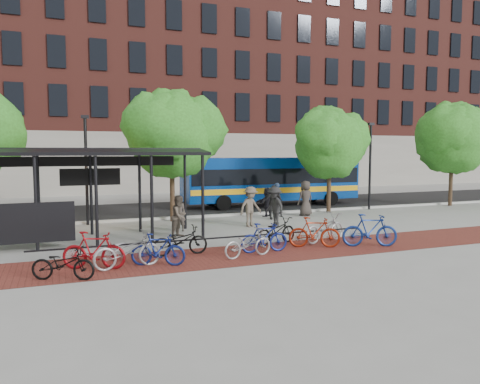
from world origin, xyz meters
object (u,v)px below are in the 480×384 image
object	(u,v)px
bike_1	(94,250)
pedestrian_9	(275,207)
bike_8	(276,231)
bike_9	(314,232)
bike_2	(128,250)
bike_6	(248,243)
bike_11	(370,230)
pedestrian_3	(250,207)
bike_3	(158,250)
pedestrian_4	(273,202)
bike_10	(325,228)
bus_shelter	(61,164)
lamp_post_left	(86,167)
pedestrian_8	(179,216)
bus	(272,178)
pedestrian_5	(267,202)
lamp_post_right	(370,163)
pedestrian_1	(179,214)
pedestrian_7	(276,198)
bike_7	(264,238)
bike_4	(180,241)
tree_b	(173,131)
bike_0	(63,264)
tree_c	(331,141)
pedestrian_6	(306,198)
tree_d	(453,135)

from	to	relation	value
bike_1	pedestrian_9	distance (m)	9.74
bike_8	bike_9	world-z (taller)	bike_9
bike_2	bike_6	bearing A→B (deg)	-100.58
bike_11	pedestrian_3	distance (m)	6.19
bike_3	pedestrian_4	size ratio (longest dim) A/B	0.96
bike_10	bike_11	distance (m)	1.71
bike_1	bike_2	distance (m)	0.96
bus_shelter	lamp_post_left	world-z (taller)	lamp_post_left
pedestrian_4	pedestrian_8	size ratio (longest dim) A/B	1.03
bus	bike_6	xyz separation A→B (m)	(-6.93, -12.84, -1.28)
pedestrian_5	pedestrian_9	bearing A→B (deg)	42.85
lamp_post_left	bike_10	xyz separation A→B (m)	(8.14, -7.74, -2.19)
pedestrian_5	bus	bearing A→B (deg)	-145.89
bike_8	pedestrian_5	size ratio (longest dim) A/B	1.25
lamp_post_right	pedestrian_1	bearing A→B (deg)	-164.87
bike_6	pedestrian_7	distance (m)	10.76
bike_9	bike_11	world-z (taller)	bike_11
lamp_post_left	bike_7	bearing A→B (deg)	-58.50
bike_2	bike_4	bearing A→B (deg)	-70.02
tree_b	pedestrian_1	world-z (taller)	tree_b
pedestrian_1	pedestrian_5	world-z (taller)	pedestrian_5
bike_0	bike_6	size ratio (longest dim) A/B	0.96
bike_2	pedestrian_8	size ratio (longest dim) A/B	1.21
tree_c	bike_0	size ratio (longest dim) A/B	3.45
bike_0	pedestrian_3	size ratio (longest dim) A/B	0.93
bus	bike_0	world-z (taller)	bus
pedestrian_1	lamp_post_left	bearing A→B (deg)	-40.19
lamp_post_right	pedestrian_4	bearing A→B (deg)	-167.83
tree_b	lamp_post_right	xyz separation A→B (m)	(11.90, 0.25, -1.71)
pedestrian_4	pedestrian_3	bearing A→B (deg)	-124.29
bike_2	pedestrian_4	xyz separation A→B (m)	(8.35, 7.51, 0.33)
bike_1	bike_11	bearing A→B (deg)	-68.84
bike_1	pedestrian_5	bearing A→B (deg)	-25.84
lamp_post_right	pedestrian_4	xyz separation A→B (m)	(-7.07, -1.53, -1.88)
tree_c	bike_0	xyz separation A→B (m)	(-14.31, -9.48, -3.60)
pedestrian_4	pedestrian_8	xyz separation A→B (m)	(-5.66, -3.08, -0.02)
bike_3	bike_4	world-z (taller)	bike_3
bike_1	bike_9	xyz separation A→B (m)	(7.62, 0.33, -0.01)
bus_shelter	pedestrian_7	xyz separation A→B (m)	(11.08, 4.28, -2.14)
bike_0	bike_3	world-z (taller)	bike_3
bike_10	pedestrian_6	world-z (taller)	pedestrian_6
bike_3	pedestrian_5	bearing A→B (deg)	-18.25
pedestrian_8	pedestrian_9	world-z (taller)	pedestrian_9
lamp_post_left	bike_11	xyz separation A→B (m)	(9.20, -9.08, -2.15)
tree_c	pedestrian_9	world-z (taller)	tree_c
bike_4	lamp_post_left	bearing A→B (deg)	17.03
bike_1	bike_7	xyz separation A→B (m)	(5.60, 0.26, -0.05)
bike_8	bike_10	xyz separation A→B (m)	(1.92, -0.29, 0.05)
tree_d	bike_2	bearing A→B (deg)	-157.81
pedestrian_1	pedestrian_9	xyz separation A→B (m)	(4.37, -0.39, 0.16)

